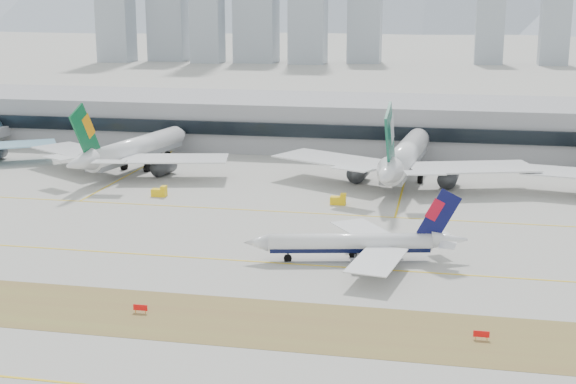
% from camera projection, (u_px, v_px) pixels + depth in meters
% --- Properties ---
extents(ground, '(3000.00, 3000.00, 0.00)m').
position_uv_depth(ground, '(235.00, 252.00, 149.31)').
color(ground, '#A4A199').
rests_on(ground, ground).
extents(apron_markings, '(360.00, 122.22, 0.06)m').
position_uv_depth(apron_markings, '(121.00, 384.00, 97.86)').
color(apron_markings, brown).
rests_on(apron_markings, ground).
extents(taxiing_airliner, '(39.92, 34.21, 13.53)m').
position_uv_depth(taxiing_airliner, '(358.00, 243.00, 143.25)').
color(taxiing_airliner, white).
rests_on(taxiing_airliner, ground).
extents(widebody_eva, '(59.64, 59.07, 21.58)m').
position_uv_depth(widebody_eva, '(133.00, 151.00, 217.91)').
color(widebody_eva, white).
rests_on(widebody_eva, ground).
extents(widebody_cathay, '(67.47, 66.29, 24.14)m').
position_uv_depth(widebody_cathay, '(404.00, 158.00, 203.94)').
color(widebody_cathay, white).
rests_on(widebody_cathay, ground).
extents(terminal, '(280.00, 43.10, 15.00)m').
position_uv_depth(terminal, '(327.00, 122.00, 257.05)').
color(terminal, gray).
rests_on(terminal, ground).
extents(hold_sign_left, '(2.20, 0.15, 1.35)m').
position_uv_depth(hold_sign_left, '(140.00, 308.00, 119.75)').
color(hold_sign_left, red).
rests_on(hold_sign_left, ground).
extents(hold_sign_right, '(2.20, 0.15, 1.35)m').
position_uv_depth(hold_sign_right, '(481.00, 334.00, 110.26)').
color(hold_sign_right, red).
rests_on(hold_sign_right, ground).
extents(gse_c, '(3.55, 2.00, 2.60)m').
position_uv_depth(gse_c, '(339.00, 200.00, 183.52)').
color(gse_c, yellow).
rests_on(gse_c, ground).
extents(gse_b, '(3.55, 2.00, 2.60)m').
position_uv_depth(gse_b, '(160.00, 192.00, 191.04)').
color(gse_b, yellow).
rests_on(gse_b, ground).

